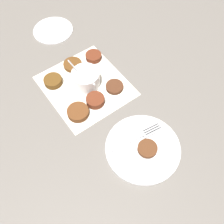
{
  "coord_description": "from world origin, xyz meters",
  "views": [
    {
      "loc": [
        0.47,
        -0.23,
        0.71
      ],
      "look_at": [
        0.13,
        0.02,
        0.02
      ],
      "focal_mm": 42.0,
      "sensor_mm": 36.0,
      "label": 1
    }
  ],
  "objects_px": {
    "serving_plate": "(143,148)",
    "extra_saucer": "(53,30)",
    "sauce_bowl": "(86,79)",
    "fritter_on_plate": "(147,148)",
    "fork": "(142,134)"
  },
  "relations": [
    {
      "from": "fritter_on_plate",
      "to": "fork",
      "type": "distance_m",
      "value": 0.05
    },
    {
      "from": "serving_plate",
      "to": "fritter_on_plate",
      "type": "distance_m",
      "value": 0.02
    },
    {
      "from": "sauce_bowl",
      "to": "fritter_on_plate",
      "type": "bearing_deg",
      "value": -0.55
    },
    {
      "from": "fritter_on_plate",
      "to": "extra_saucer",
      "type": "relative_size",
      "value": 0.37
    },
    {
      "from": "sauce_bowl",
      "to": "serving_plate",
      "type": "bearing_deg",
      "value": -1.33
    },
    {
      "from": "serving_plate",
      "to": "fritter_on_plate",
      "type": "height_order",
      "value": "fritter_on_plate"
    },
    {
      "from": "sauce_bowl",
      "to": "extra_saucer",
      "type": "bearing_deg",
      "value": 171.08
    },
    {
      "from": "sauce_bowl",
      "to": "extra_saucer",
      "type": "xyz_separation_m",
      "value": [
        -0.3,
        0.05,
        -0.02
      ]
    },
    {
      "from": "sauce_bowl",
      "to": "fork",
      "type": "distance_m",
      "value": 0.27
    },
    {
      "from": "sauce_bowl",
      "to": "extra_saucer",
      "type": "relative_size",
      "value": 0.67
    },
    {
      "from": "fritter_on_plate",
      "to": "extra_saucer",
      "type": "height_order",
      "value": "fritter_on_plate"
    },
    {
      "from": "serving_plate",
      "to": "extra_saucer",
      "type": "height_order",
      "value": "serving_plate"
    },
    {
      "from": "sauce_bowl",
      "to": "serving_plate",
      "type": "xyz_separation_m",
      "value": [
        0.3,
        -0.01,
        -0.02
      ]
    },
    {
      "from": "sauce_bowl",
      "to": "fritter_on_plate",
      "type": "height_order",
      "value": "sauce_bowl"
    },
    {
      "from": "fork",
      "to": "extra_saucer",
      "type": "xyz_separation_m",
      "value": [
        -0.56,
        0.03,
        -0.01
      ]
    }
  ]
}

